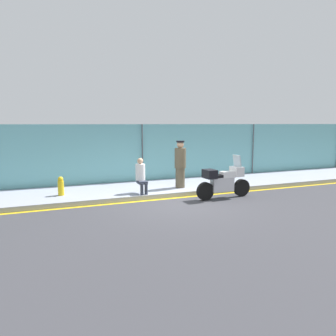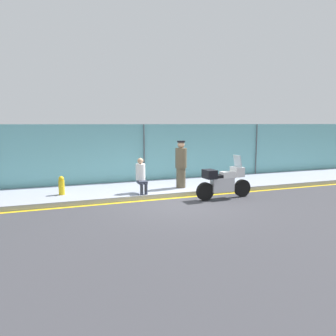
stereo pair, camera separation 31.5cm
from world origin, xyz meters
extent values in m
plane|color=#38383D|center=(0.00, 0.00, 0.00)|extent=(120.00, 120.00, 0.00)
cube|color=#8E93A3|center=(0.00, 2.25, 0.08)|extent=(42.58, 2.87, 0.17)
cube|color=gold|center=(0.00, 0.73, 0.00)|extent=(42.58, 0.18, 0.01)
cube|color=#6BB2B7|center=(0.00, 3.78, 1.30)|extent=(40.45, 0.08, 2.59)
cylinder|color=#4C4C51|center=(0.00, 3.68, 1.30)|extent=(0.05, 0.05, 2.59)
cylinder|color=#4C4C51|center=(5.73, 3.68, 1.30)|extent=(0.05, 0.05, 2.59)
cylinder|color=black|center=(2.61, 0.10, 0.31)|extent=(0.63, 0.16, 0.63)
cylinder|color=black|center=(1.08, 0.04, 0.31)|extent=(0.63, 0.16, 0.63)
cube|color=silver|center=(1.77, 0.07, 0.50)|extent=(0.85, 0.31, 0.50)
cube|color=white|center=(1.98, 0.08, 0.84)|extent=(0.53, 0.33, 0.22)
cube|color=black|center=(1.68, 0.07, 0.80)|extent=(0.61, 0.30, 0.10)
cube|color=white|center=(2.38, 0.09, 0.92)|extent=(0.34, 0.49, 0.34)
cube|color=silver|center=(2.38, 0.09, 1.30)|extent=(0.12, 0.42, 0.42)
cube|color=black|center=(1.25, 0.05, 0.90)|extent=(0.38, 0.52, 0.30)
cylinder|color=brown|center=(0.87, 1.66, 0.55)|extent=(0.36, 0.36, 0.76)
cylinder|color=brown|center=(0.87, 1.66, 1.31)|extent=(0.44, 0.44, 0.76)
sphere|color=tan|center=(0.87, 1.66, 1.83)|extent=(0.27, 0.27, 0.27)
cylinder|color=black|center=(0.87, 1.66, 1.94)|extent=(0.31, 0.31, 0.06)
cylinder|color=#2D3342|center=(-0.91, 0.94, 0.37)|extent=(0.11, 0.11, 0.41)
cylinder|color=#2D3342|center=(-0.76, 0.94, 0.37)|extent=(0.11, 0.11, 0.41)
cube|color=#2D3342|center=(-0.83, 1.14, 0.57)|extent=(0.29, 0.41, 0.10)
cylinder|color=white|center=(-0.83, 1.34, 0.91)|extent=(0.35, 0.35, 0.57)
sphere|color=tan|center=(-0.83, 1.34, 1.30)|extent=(0.21, 0.21, 0.21)
cylinder|color=gold|center=(-3.50, 1.94, 0.42)|extent=(0.20, 0.20, 0.51)
sphere|color=gold|center=(-3.50, 1.94, 0.73)|extent=(0.18, 0.18, 0.18)
cylinder|color=gold|center=(-3.50, 1.82, 0.45)|extent=(0.07, 0.08, 0.07)
camera|label=1|loc=(-4.28, -9.67, 2.62)|focal=35.00mm
camera|label=2|loc=(-3.98, -9.79, 2.62)|focal=35.00mm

